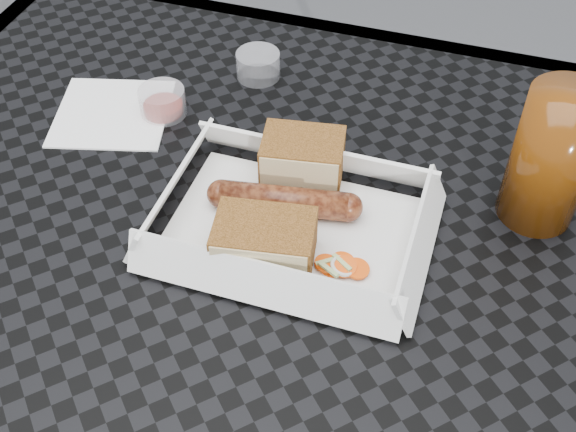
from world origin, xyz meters
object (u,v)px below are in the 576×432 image
object	(u,v)px
patio_table	(209,295)
food_tray	(291,229)
drink_glass	(552,158)
bratwurst	(284,200)

from	to	relation	value
patio_table	food_tray	size ratio (longest dim) A/B	3.64
patio_table	food_tray	xyz separation A→B (m)	(0.07, 0.04, 0.08)
patio_table	drink_glass	bearing A→B (deg)	25.64
bratwurst	food_tray	bearing A→B (deg)	-55.36
patio_table	food_tray	distance (m)	0.11
food_tray	bratwurst	world-z (taller)	bratwurst
patio_table	bratwurst	world-z (taller)	bratwurst
bratwurst	drink_glass	xyz separation A→B (m)	(0.22, 0.08, 0.05)
patio_table	bratwurst	bearing A→B (deg)	45.63
bratwurst	drink_glass	distance (m)	0.24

